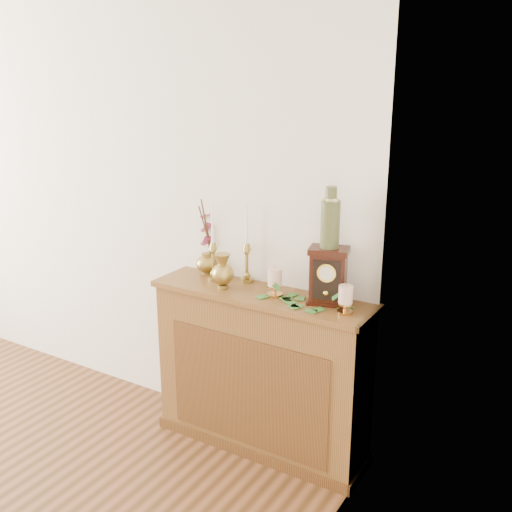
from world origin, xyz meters
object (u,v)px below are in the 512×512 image
Objects in this scene: candlestick_left at (213,255)px; ceramic_vase at (330,221)px; candlestick_center at (247,256)px; ginger_jar at (208,238)px; mantel_clock at (328,276)px; bud_vase at (223,272)px.

ceramic_vase is at bearing 0.37° from candlestick_left.
candlestick_center is 1.49× the size of ceramic_vase.
ginger_jar is 0.84m from ceramic_vase.
candlestick_center is 1.55× the size of mantel_clock.
bud_vase is (-0.05, -0.16, -0.05)m from candlestick_center.
ceramic_vase is (-0.00, 0.00, 0.28)m from mantel_clock.
mantel_clock is at bearing 0.16° from candlestick_left.
bud_vase is at bearing -39.89° from ginger_jar.
ginger_jar is at bearing 140.11° from bud_vase.
ginger_jar is (-0.29, 0.04, 0.05)m from candlestick_center.
candlestick_center is at bearing 157.33° from mantel_clock.
candlestick_center is at bearing 20.01° from candlestick_left.
ceramic_vase is (0.81, -0.10, 0.23)m from ginger_jar.
bud_vase is (0.12, -0.09, -0.05)m from candlestick_left.
candlestick_left reaches higher than mantel_clock.
mantel_clock is at bearing -7.21° from ginger_jar.
ceramic_vase is at bearing 90.00° from mantel_clock.
ginger_jar is at bearing 136.66° from candlestick_left.
mantel_clock is at bearing -6.94° from candlestick_center.
ginger_jar reaches higher than candlestick_left.
bud_vase is 0.67m from ceramic_vase.
bud_vase is 0.63× the size of ceramic_vase.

